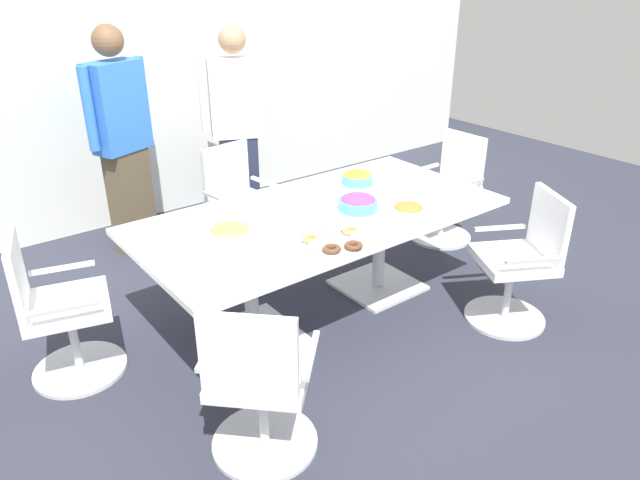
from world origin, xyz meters
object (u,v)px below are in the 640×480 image
office_chair_0 (520,266)px  person_standing_0 (122,139)px  office_chair_2 (240,209)px  donut_platter (335,239)px  napkin_pile (416,188)px  office_chair_1 (448,193)px  office_chair_3 (59,315)px  snack_bowl_pretzels (408,210)px  person_standing_1 (237,127)px  snack_bowl_candy_mix (358,203)px  plate_stack (398,169)px  snack_bowl_chips_orange (357,177)px  snack_bowl_cookies (230,233)px  conference_table (320,230)px  office_chair_4 (259,388)px

office_chair_0 → person_standing_0: 3.14m
office_chair_2 → donut_platter: office_chair_2 is taller
napkin_pile → person_standing_0: bearing=126.8°
office_chair_1 → office_chair_3: size_ratio=1.00×
snack_bowl_pretzels → donut_platter: size_ratio=0.54×
person_standing_1 → snack_bowl_candy_mix: bearing=110.0°
plate_stack → napkin_pile: bearing=-117.6°
office_chair_3 → snack_bowl_chips_orange: size_ratio=3.96×
snack_bowl_pretzels → person_standing_1: bearing=91.8°
snack_bowl_candy_mix → snack_bowl_pretzels: 0.33m
donut_platter → snack_bowl_candy_mix: bearing=34.1°
person_standing_0 → plate_stack: 2.18m
plate_stack → snack_bowl_candy_mix: bearing=-152.6°
person_standing_0 → snack_bowl_cookies: size_ratio=7.14×
snack_bowl_pretzels → napkin_pile: bearing=37.8°
office_chair_1 → snack_bowl_chips_orange: size_ratio=3.96×
office_chair_3 → office_chair_2: bearing=129.4°
office_chair_2 → office_chair_1: bearing=145.0°
snack_bowl_candy_mix → plate_stack: size_ratio=1.38×
napkin_pile → plate_stack: bearing=62.4°
office_chair_2 → person_standing_0: person_standing_0 is taller
office_chair_1 → plate_stack: 0.76m
snack_bowl_cookies → snack_bowl_candy_mix: 0.90m
snack_bowl_candy_mix → donut_platter: 0.52m
snack_bowl_cookies → donut_platter: 0.61m
office_chair_0 → office_chair_3: (-2.60, 1.25, 0.00)m
conference_table → office_chair_2: size_ratio=2.64×
office_chair_3 → person_standing_0: bearing=159.8°
office_chair_2 → napkin_pile: 1.48m
snack_bowl_chips_orange → napkin_pile: bearing=-61.3°
office_chair_2 → plate_stack: bearing=129.9°
conference_table → plate_stack: bearing=15.5°
napkin_pile → donut_platter: bearing=-163.5°
conference_table → snack_bowl_candy_mix: bearing=-27.1°
office_chair_3 → snack_bowl_candy_mix: (1.84, -0.48, 0.39)m
person_standing_1 → napkin_pile: size_ratio=9.67×
office_chair_1 → person_standing_1: (-1.28, 1.33, 0.51)m
office_chair_2 → snack_bowl_chips_orange: size_ratio=3.96×
office_chair_4 → napkin_pile: bearing=67.5°
office_chair_1 → office_chair_3: 3.24m
office_chair_0 → person_standing_0: person_standing_0 is taller
person_standing_0 → plate_stack: (1.60, -1.48, -0.18)m
person_standing_0 → snack_bowl_pretzels: size_ratio=8.61×
office_chair_1 → snack_bowl_cookies: 2.36m
donut_platter → snack_bowl_chips_orange: bearing=41.7°
office_chair_0 → office_chair_4: size_ratio=1.00×
person_standing_1 → office_chair_3: bearing=57.2°
snack_bowl_cookies → office_chair_3: bearing=158.3°
office_chair_3 → plate_stack: size_ratio=4.87×
person_standing_1 → snack_bowl_chips_orange: size_ratio=7.66×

